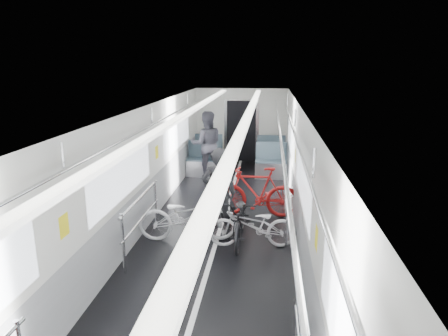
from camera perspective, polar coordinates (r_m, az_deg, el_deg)
The scene contains 7 objects.
car_shell at distance 8.25m, azimuth -0.07°, elevation 0.17°, with size 3.02×14.01×2.41m.
bike_left_far at distance 7.44m, azimuth -5.19°, elevation -6.85°, with size 0.63×1.81×0.95m, color silver.
bike_right_mid at distance 7.19m, azimuth 4.11°, elevation -8.19°, with size 0.55×1.57×0.82m, color #B2B1B6.
bike_right_far at distance 8.54m, azimuth 4.62°, elevation -3.43°, with size 0.51×1.82×1.10m, color #A21514.
bike_aisle at distance 7.42m, azimuth 2.39°, elevation -7.21°, with size 0.58×1.66×0.87m, color black.
person_standing at distance 7.40m, azimuth -0.73°, elevation -3.65°, with size 0.64×0.42×1.75m, color black.
person_seated at distance 11.47m, azimuth -2.48°, elevation 3.43°, with size 0.92×0.72×1.89m, color #313039.
Camera 1 is at (0.91, -6.15, 3.23)m, focal length 32.00 mm.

